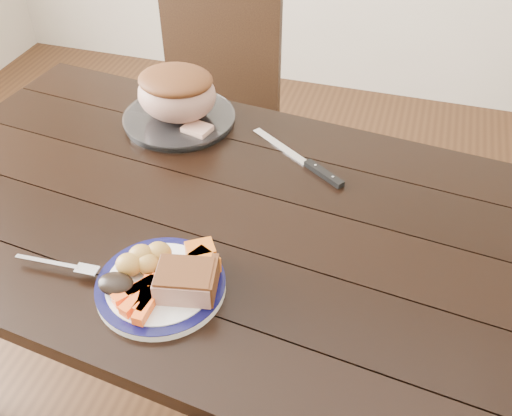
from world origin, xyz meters
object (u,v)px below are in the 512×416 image
(chair_far, at_px, (214,112))
(roast_joint, at_px, (177,95))
(carving_knife, at_px, (312,166))
(dining_table, at_px, (226,242))
(pork_slice, at_px, (185,281))
(serving_platter, at_px, (179,120))
(fork, at_px, (63,265))
(dinner_plate, at_px, (161,286))

(chair_far, xyz_separation_m, roast_joint, (0.06, -0.42, 0.31))
(roast_joint, distance_m, carving_knife, 0.41)
(dining_table, bearing_deg, pork_slice, -87.24)
(serving_platter, distance_m, fork, 0.58)
(serving_platter, xyz_separation_m, pork_slice, (0.25, -0.57, 0.04))
(dinner_plate, bearing_deg, fork, -175.35)
(dinner_plate, distance_m, fork, 0.20)
(dinner_plate, xyz_separation_m, fork, (-0.20, -0.02, 0.01))
(chair_far, xyz_separation_m, pork_slice, (0.32, -0.99, 0.27))
(carving_knife, bearing_deg, serving_platter, -160.17)
(chair_far, xyz_separation_m, carving_knife, (0.46, -0.52, 0.23))
(serving_platter, relative_size, carving_knife, 1.07)
(roast_joint, relative_size, carving_knife, 0.76)
(serving_platter, distance_m, pork_slice, 0.63)
(fork, xyz_separation_m, carving_knife, (0.40, 0.48, -0.01))
(serving_platter, distance_m, roast_joint, 0.08)
(serving_platter, height_order, roast_joint, roast_joint)
(serving_platter, bearing_deg, fork, -90.56)
(dinner_plate, bearing_deg, roast_joint, 109.25)
(pork_slice, bearing_deg, serving_platter, 113.96)
(dining_table, relative_size, fork, 9.48)
(dining_table, height_order, carving_knife, carving_knife)
(pork_slice, bearing_deg, roast_joint, 113.96)
(roast_joint, bearing_deg, pork_slice, -66.04)
(dinner_plate, distance_m, pork_slice, 0.07)
(serving_platter, bearing_deg, carving_knife, -14.22)
(fork, bearing_deg, dining_table, 43.82)
(serving_platter, xyz_separation_m, roast_joint, (0.00, 0.00, 0.08))
(serving_platter, xyz_separation_m, carving_knife, (0.39, -0.10, -0.00))
(dinner_plate, height_order, serving_platter, serving_platter)
(dinner_plate, relative_size, pork_slice, 2.33)
(serving_platter, bearing_deg, pork_slice, -66.04)
(dinner_plate, bearing_deg, chair_far, 104.83)
(dinner_plate, height_order, roast_joint, roast_joint)
(fork, bearing_deg, carving_knife, 47.25)
(pork_slice, relative_size, roast_joint, 0.51)
(dining_table, bearing_deg, carving_knife, 55.00)
(chair_far, distance_m, serving_platter, 0.49)
(dinner_plate, distance_m, roast_joint, 0.60)
(chair_far, bearing_deg, dining_table, 109.94)
(carving_knife, bearing_deg, roast_joint, -160.17)
(fork, bearing_deg, dinner_plate, 1.57)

